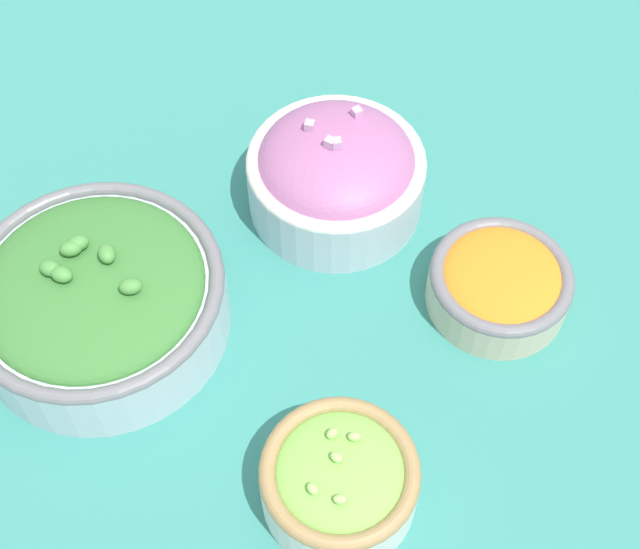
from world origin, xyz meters
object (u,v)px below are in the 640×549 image
(bowl_broccoli, at_px, (97,297))
(bowl_carrots, at_px, (500,283))
(bowl_red_onion, at_px, (336,172))
(bowl_lettuce, at_px, (339,479))

(bowl_broccoli, xyz_separation_m, bowl_carrots, (0.25, -0.19, -0.01))
(bowl_red_onion, bearing_deg, bowl_carrots, -79.60)
(bowl_carrots, xyz_separation_m, bowl_red_onion, (-0.03, 0.16, 0.02))
(bowl_broccoli, xyz_separation_m, bowl_lettuce, (0.04, -0.23, -0.01))
(bowl_lettuce, bearing_deg, bowl_broccoli, 100.50)
(bowl_broccoli, bearing_deg, bowl_carrots, -37.69)
(bowl_carrots, bearing_deg, bowl_broccoli, 142.31)
(bowl_carrots, relative_size, bowl_lettuce, 1.04)
(bowl_broccoli, distance_m, bowl_lettuce, 0.23)
(bowl_broccoli, relative_size, bowl_red_onion, 1.32)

